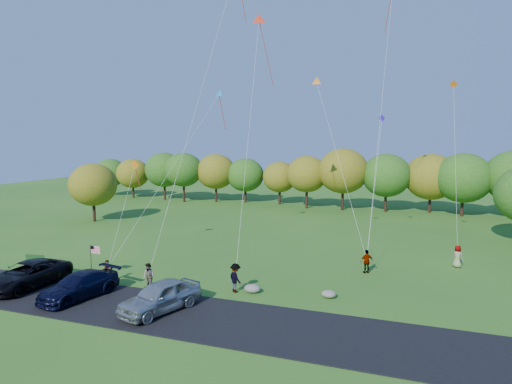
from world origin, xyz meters
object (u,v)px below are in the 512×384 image
minivan_navy (79,286)px  minivan_silver (160,296)px  trash_barrel (66,270)px  flyer_e (457,257)px  minivan_dark (27,275)px  park_bench (36,260)px  flyer_c (235,278)px  flyer_d (367,261)px  flyer_a (108,271)px  flyer_b (149,276)px

minivan_navy → minivan_silver: (5.94, -0.17, 0.11)m
minivan_navy → trash_barrel: bearing=151.9°
minivan_navy → flyer_e: size_ratio=3.07×
minivan_dark → park_bench: 5.66m
flyer_c → park_bench: size_ratio=1.18×
minivan_navy → trash_barrel: size_ratio=5.27×
minivan_silver → minivan_navy: bearing=-163.8°
minivan_navy → flyer_c: flyer_c is taller
trash_barrel → minivan_silver: bearing=-19.5°
flyer_e → trash_barrel: flyer_e is taller
flyer_d → park_bench: 25.53m
minivan_navy → park_bench: (-8.38, 4.76, -0.36)m
flyer_c → flyer_d: 10.41m
flyer_c → flyer_d: flyer_c is taller
minivan_navy → minivan_silver: 5.94m
trash_barrel → minivan_navy: bearing=-39.5°
minivan_silver → flyer_a: 7.30m
flyer_a → flyer_c: 9.20m
minivan_silver → flyer_b: 4.36m
minivan_dark → park_bench: bearing=131.8°
park_bench → flyer_c: bearing=-10.0°
minivan_navy → trash_barrel: 5.32m
minivan_navy → minivan_silver: minivan_silver is taller
minivan_dark → flyer_e: bearing=30.2°
minivan_dark → flyer_e: minivan_dark is taller
minivan_silver → flyer_a: size_ratio=3.31×
minivan_dark → flyer_c: flyer_c is taller
minivan_silver → flyer_d: bearing=66.9°
flyer_c → minivan_silver: bearing=97.7°
minivan_navy → park_bench: minivan_navy is taller
flyer_c → flyer_b: bearing=52.1°
flyer_e → park_bench: bearing=51.3°
minivan_navy → flyer_b: 4.32m
minivan_silver → flyer_e: minivan_silver is taller
minivan_dark → trash_barrel: size_ratio=5.97×
flyer_d → park_bench: size_ratio=1.10×
minivan_navy → park_bench: size_ratio=3.32×
minivan_dark → minivan_navy: (4.71, -0.47, -0.07)m
minivan_dark → park_bench: (-3.67, 4.28, -0.42)m
flyer_a → flyer_c: bearing=-46.2°
minivan_dark → flyer_e: size_ratio=3.48×
flyer_d → minivan_silver: bearing=17.4°
minivan_silver → trash_barrel: (-10.04, 3.55, -0.44)m
park_bench → minivan_silver: bearing=-28.1°
flyer_e → trash_barrel: bearing=56.6°
flyer_b → flyer_c: flyer_c is taller
minivan_silver → park_bench: minivan_silver is taller
flyer_c → trash_barrel: (-12.78, -1.09, -0.44)m
trash_barrel → flyer_d: bearing=22.2°
flyer_e → minivan_dark: bearing=61.0°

